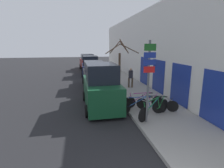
{
  "coord_description": "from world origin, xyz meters",
  "views": [
    {
      "loc": [
        -1.46,
        -2.6,
        3.55
      ],
      "look_at": [
        0.31,
        6.62,
        1.44
      ],
      "focal_mm": 28.0,
      "sensor_mm": 36.0,
      "label": 1
    }
  ],
  "objects_px": {
    "parked_car_1": "(94,75)",
    "street_tree": "(120,68)",
    "bicycle_2": "(157,104)",
    "bicycle_1": "(142,106)",
    "parked_car_2": "(90,67)",
    "signpost": "(148,77)",
    "pedestrian_near": "(131,76)",
    "parked_car_3": "(87,62)",
    "bicycle_3": "(144,101)",
    "bicycle_0": "(154,109)",
    "parked_car_0": "(101,88)"
  },
  "relations": [
    {
      "from": "parked_car_0",
      "to": "parked_car_2",
      "type": "bearing_deg",
      "value": 88.56
    },
    {
      "from": "bicycle_1",
      "to": "bicycle_2",
      "type": "xyz_separation_m",
      "value": [
        0.97,
        0.29,
        -0.03
      ]
    },
    {
      "from": "bicycle_0",
      "to": "parked_car_1",
      "type": "bearing_deg",
      "value": -15.36
    },
    {
      "from": "bicycle_1",
      "to": "bicycle_2",
      "type": "bearing_deg",
      "value": -66.24
    },
    {
      "from": "bicycle_1",
      "to": "parked_car_0",
      "type": "relative_size",
      "value": 0.55
    },
    {
      "from": "street_tree",
      "to": "bicycle_1",
      "type": "bearing_deg",
      "value": -86.39
    },
    {
      "from": "signpost",
      "to": "street_tree",
      "type": "relative_size",
      "value": 0.95
    },
    {
      "from": "signpost",
      "to": "parked_car_1",
      "type": "distance_m",
      "value": 8.03
    },
    {
      "from": "parked_car_1",
      "to": "street_tree",
      "type": "relative_size",
      "value": 1.18
    },
    {
      "from": "parked_car_3",
      "to": "parked_car_1",
      "type": "bearing_deg",
      "value": -93.91
    },
    {
      "from": "signpost",
      "to": "parked_car_0",
      "type": "bearing_deg",
      "value": 122.09
    },
    {
      "from": "signpost",
      "to": "parked_car_2",
      "type": "distance_m",
      "value": 13.82
    },
    {
      "from": "bicycle_1",
      "to": "bicycle_0",
      "type": "bearing_deg",
      "value": -128.55
    },
    {
      "from": "bicycle_1",
      "to": "bicycle_3",
      "type": "distance_m",
      "value": 0.92
    },
    {
      "from": "bicycle_0",
      "to": "parked_car_2",
      "type": "relative_size",
      "value": 0.47
    },
    {
      "from": "signpost",
      "to": "bicycle_1",
      "type": "xyz_separation_m",
      "value": [
        0.09,
        0.93,
        -1.66
      ]
    },
    {
      "from": "bicycle_3",
      "to": "bicycle_2",
      "type": "bearing_deg",
      "value": -127.53
    },
    {
      "from": "parked_car_2",
      "to": "parked_car_3",
      "type": "distance_m",
      "value": 5.2
    },
    {
      "from": "bicycle_0",
      "to": "parked_car_0",
      "type": "distance_m",
      "value": 3.27
    },
    {
      "from": "bicycle_0",
      "to": "parked_car_0",
      "type": "xyz_separation_m",
      "value": [
        -2.27,
        2.28,
        0.59
      ]
    },
    {
      "from": "parked_car_0",
      "to": "pedestrian_near",
      "type": "distance_m",
      "value": 4.73
    },
    {
      "from": "street_tree",
      "to": "bicycle_2",
      "type": "bearing_deg",
      "value": -70.83
    },
    {
      "from": "bicycle_1",
      "to": "bicycle_2",
      "type": "relative_size",
      "value": 1.24
    },
    {
      "from": "bicycle_1",
      "to": "street_tree",
      "type": "bearing_deg",
      "value": 10.51
    },
    {
      "from": "signpost",
      "to": "bicycle_1",
      "type": "relative_size",
      "value": 1.49
    },
    {
      "from": "parked_car_1",
      "to": "street_tree",
      "type": "xyz_separation_m",
      "value": [
        1.51,
        -3.08,
        1.02
      ]
    },
    {
      "from": "bicycle_0",
      "to": "bicycle_3",
      "type": "distance_m",
      "value": 1.3
    },
    {
      "from": "bicycle_2",
      "to": "pedestrian_near",
      "type": "distance_m",
      "value": 5.27
    },
    {
      "from": "bicycle_0",
      "to": "street_tree",
      "type": "height_order",
      "value": "street_tree"
    },
    {
      "from": "bicycle_3",
      "to": "parked_car_3",
      "type": "height_order",
      "value": "parked_car_3"
    },
    {
      "from": "bicycle_1",
      "to": "parked_car_0",
      "type": "xyz_separation_m",
      "value": [
        -1.8,
        1.8,
        0.6
      ]
    },
    {
      "from": "parked_car_1",
      "to": "parked_car_2",
      "type": "relative_size",
      "value": 1.02
    },
    {
      "from": "bicycle_3",
      "to": "parked_car_0",
      "type": "bearing_deg",
      "value": 72.75
    },
    {
      "from": "parked_car_1",
      "to": "parked_car_2",
      "type": "bearing_deg",
      "value": 89.13
    },
    {
      "from": "signpost",
      "to": "parked_car_2",
      "type": "xyz_separation_m",
      "value": [
        -1.57,
        13.68,
        -1.17
      ]
    },
    {
      "from": "bicycle_2",
      "to": "parked_car_3",
      "type": "distance_m",
      "value": 17.88
    },
    {
      "from": "parked_car_0",
      "to": "parked_car_1",
      "type": "relative_size",
      "value": 0.99
    },
    {
      "from": "pedestrian_near",
      "to": "parked_car_2",
      "type": "bearing_deg",
      "value": -54.27
    },
    {
      "from": "parked_car_3",
      "to": "bicycle_2",
      "type": "bearing_deg",
      "value": -85.2
    },
    {
      "from": "bicycle_0",
      "to": "bicycle_1",
      "type": "height_order",
      "value": "bicycle_0"
    },
    {
      "from": "parked_car_2",
      "to": "pedestrian_near",
      "type": "distance_m",
      "value": 7.73
    },
    {
      "from": "bicycle_2",
      "to": "street_tree",
      "type": "height_order",
      "value": "street_tree"
    },
    {
      "from": "bicycle_3",
      "to": "street_tree",
      "type": "height_order",
      "value": "street_tree"
    },
    {
      "from": "parked_car_1",
      "to": "parked_car_3",
      "type": "xyz_separation_m",
      "value": [
        -0.01,
        11.12,
        0.03
      ]
    },
    {
      "from": "bicycle_2",
      "to": "parked_car_1",
      "type": "relative_size",
      "value": 0.44
    },
    {
      "from": "bicycle_3",
      "to": "parked_car_3",
      "type": "bearing_deg",
      "value": 13.77
    },
    {
      "from": "street_tree",
      "to": "parked_car_2",
      "type": "bearing_deg",
      "value": 99.02
    },
    {
      "from": "signpost",
      "to": "parked_car_2",
      "type": "height_order",
      "value": "signpost"
    },
    {
      "from": "parked_car_2",
      "to": "pedestrian_near",
      "type": "xyz_separation_m",
      "value": [
        2.77,
        -7.22,
        0.03
      ]
    },
    {
      "from": "bicycle_2",
      "to": "bicycle_1",
      "type": "bearing_deg",
      "value": 132.87
    }
  ]
}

